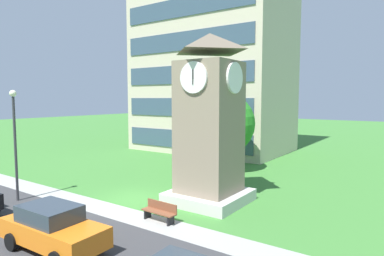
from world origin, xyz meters
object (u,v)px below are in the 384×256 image
(street_lamp, at_px, (15,133))
(parked_car_orange, at_px, (53,228))
(tree_near_tower, at_px, (224,124))
(park_bench, at_px, (160,211))
(clock_tower, at_px, (209,129))

(street_lamp, relative_size, parked_car_orange, 1.38)
(tree_near_tower, xyz_separation_m, parked_car_orange, (1.58, -15.74, -2.83))
(park_bench, height_order, street_lamp, street_lamp)
(street_lamp, bearing_deg, tree_near_tower, 67.29)
(park_bench, height_order, parked_car_orange, parked_car_orange)
(street_lamp, bearing_deg, clock_tower, 33.65)
(tree_near_tower, bearing_deg, clock_tower, -66.39)
(street_lamp, xyz_separation_m, tree_near_tower, (5.59, 13.36, -0.08))
(park_bench, bearing_deg, parked_car_orange, -106.42)
(park_bench, xyz_separation_m, street_lamp, (-8.51, -2.15, 3.31))
(clock_tower, relative_size, street_lamp, 1.49)
(park_bench, distance_m, parked_car_orange, 4.74)
(clock_tower, bearing_deg, parked_car_orange, -101.51)
(clock_tower, bearing_deg, park_bench, -95.32)
(tree_near_tower, relative_size, parked_car_orange, 1.37)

